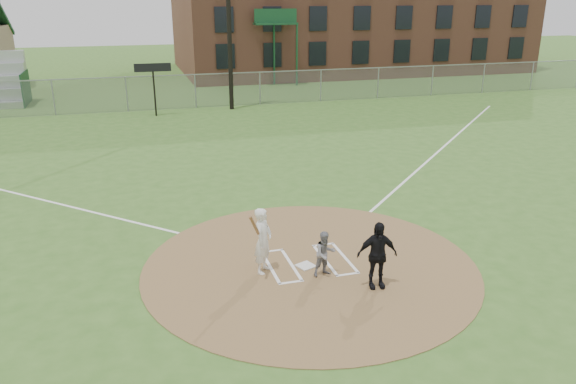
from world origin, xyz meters
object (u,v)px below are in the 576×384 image
object	(u,v)px
umpire	(377,255)
batter_at_plate	(263,240)
catcher	(325,254)
home_plate	(306,266)

from	to	relation	value
umpire	batter_at_plate	xyz separation A→B (m)	(-2.33, 1.46, 0.03)
catcher	batter_at_plate	bearing A→B (deg)	147.34
home_plate	batter_at_plate	bearing A→B (deg)	178.31
catcher	home_plate	bearing A→B (deg)	108.54
catcher	batter_at_plate	xyz separation A→B (m)	(-1.38, 0.60, 0.27)
umpire	home_plate	bearing A→B (deg)	138.69
home_plate	catcher	size ratio (longest dim) A/B	0.35
home_plate	batter_at_plate	world-z (taller)	batter_at_plate
catcher	batter_at_plate	distance (m)	1.53
catcher	umpire	xyz separation A→B (m)	(0.95, -0.87, 0.24)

